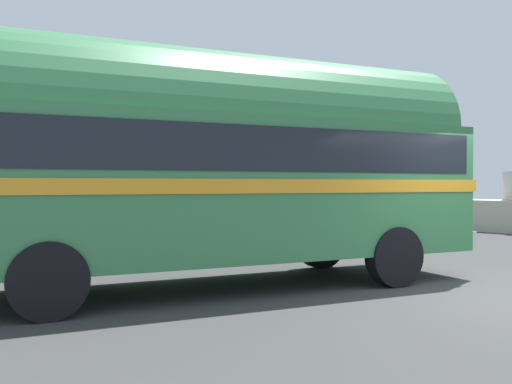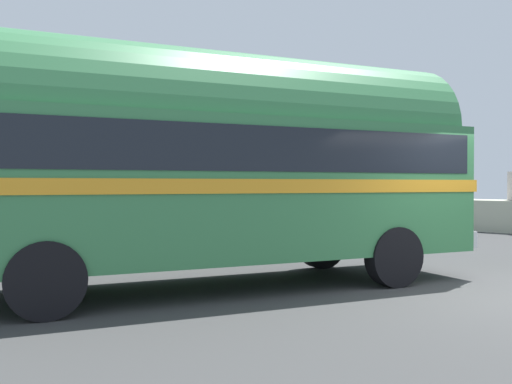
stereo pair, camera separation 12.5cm
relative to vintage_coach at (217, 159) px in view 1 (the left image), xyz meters
The scene contains 3 objects.
ground 4.80m from the vintage_coach, 33.41° to the left, with size 32.00×26.00×0.02m.
vintage_coach is the anchor object (origin of this frame).
second_coach 5.45m from the vintage_coach, 162.35° to the left, with size 6.30×8.65×3.70m.
Camera 1 is at (2.87, -8.42, 1.65)m, focal length 39.58 mm.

